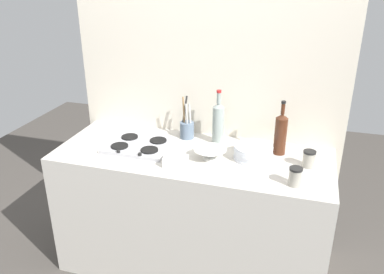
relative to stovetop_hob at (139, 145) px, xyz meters
name	(u,v)px	position (x,y,z in m)	size (l,w,h in m)	color
ground_plane	(192,262)	(0.37, 0.00, -0.91)	(6.00, 6.00, 0.00)	#47423D
counter_block	(192,212)	(0.37, 0.00, -0.46)	(1.80, 0.70, 0.90)	beige
backsplash_panel	(207,103)	(0.37, 0.38, 0.21)	(1.90, 0.06, 2.25)	beige
stovetop_hob	(139,145)	(0.00, 0.00, 0.00)	(0.43, 0.35, 0.04)	#B2B2B7
plate_stack	(253,152)	(0.76, 0.05, 0.03)	(0.25, 0.25, 0.09)	white
wine_bottle_leftmost	(281,133)	(0.91, 0.17, 0.13)	(0.08, 0.08, 0.36)	#472314
wine_bottle_mid_left	(218,122)	(0.49, 0.23, 0.14)	(0.08, 0.08, 0.38)	gray
mixing_bowl	(210,153)	(0.50, -0.03, 0.02)	(0.21, 0.21, 0.07)	white
butter_dish	(176,161)	(0.32, -0.19, 0.02)	(0.14, 0.10, 0.06)	white
utensil_crock	(187,128)	(0.26, 0.24, 0.06)	(0.10, 0.10, 0.31)	slate
condiment_jar_front	(295,177)	(1.04, -0.21, 0.04)	(0.07, 0.07, 0.11)	#9E998C
condiment_jar_rear	(309,159)	(1.10, 0.04, 0.04)	(0.08, 0.08, 0.11)	#9E998C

